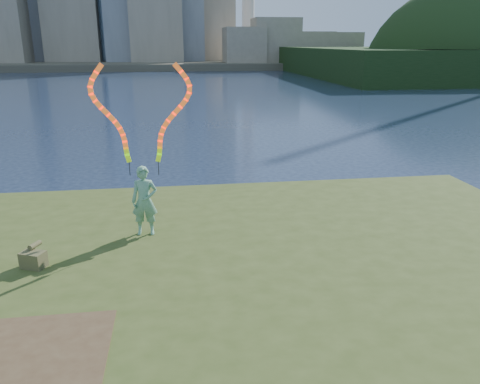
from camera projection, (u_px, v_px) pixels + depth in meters
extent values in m
plane|color=#17233A|center=(161.00, 297.00, 9.18)|extent=(320.00, 320.00, 0.00)
cube|color=#374719|center=(157.00, 377.00, 6.78)|extent=(20.00, 18.00, 0.30)
cube|color=#374719|center=(156.00, 349.00, 6.98)|extent=(17.00, 15.00, 0.30)
cube|color=#374719|center=(156.00, 327.00, 7.10)|extent=(14.00, 12.00, 0.30)
cube|color=#504A3A|center=(169.00, 63.00, 98.55)|extent=(320.00, 40.00, 1.20)
imported|color=#1F7B48|center=(145.00, 201.00, 9.96)|extent=(0.57, 0.40, 1.51)
cylinder|color=black|center=(130.00, 169.00, 9.82)|extent=(0.02, 0.02, 0.30)
cylinder|color=black|center=(159.00, 168.00, 9.86)|extent=(0.02, 0.02, 0.30)
cube|color=#4A4326|center=(33.00, 260.00, 8.62)|extent=(0.50, 0.43, 0.30)
cylinder|color=#4A4326|center=(35.00, 245.00, 8.75)|extent=(0.21, 0.30, 0.10)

